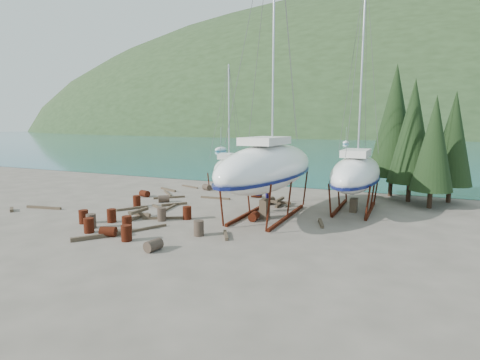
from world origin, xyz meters
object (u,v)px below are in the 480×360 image
at_px(large_sailboat_near, 268,167).
at_px(large_sailboat_far, 356,173).
at_px(small_sailboat_shore, 227,167).
at_px(worker, 267,200).

height_order(large_sailboat_near, large_sailboat_far, large_sailboat_near).
relative_size(large_sailboat_near, small_sailboat_shore, 1.75).
xyz_separation_m(small_sailboat_shore, worker, (7.56, -8.60, -1.20)).
distance_m(large_sailboat_near, small_sailboat_shore, 12.97).
relative_size(large_sailboat_near, large_sailboat_far, 1.25).
distance_m(small_sailboat_shore, worker, 11.51).
xyz_separation_m(large_sailboat_far, worker, (-5.81, -3.01, -1.99)).
relative_size(large_sailboat_far, small_sailboat_shore, 1.40).
bearing_deg(large_sailboat_far, worker, -152.00).
height_order(large_sailboat_near, small_sailboat_shore, large_sailboat_near).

